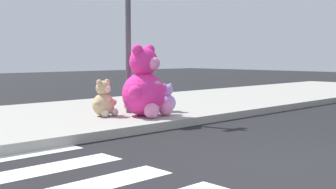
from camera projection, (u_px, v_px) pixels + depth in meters
name	position (u px, v px, depth m)	size (l,w,h in m)	color
ground_plane	(302.00, 170.00, 4.90)	(60.00, 60.00, 0.00)	black
sidewalk	(64.00, 117.00, 8.64)	(28.00, 4.40, 0.15)	#9E9B93
sign_pole	(128.00, 28.00, 8.60)	(0.56, 0.11, 3.20)	#4C4C51
plush_pink_large	(145.00, 88.00, 8.23)	(1.03, 0.95, 1.36)	#F22D93
plush_lavender	(167.00, 100.00, 8.93)	(0.45, 0.39, 0.58)	#B28CD8
plush_red	(133.00, 97.00, 9.52)	(0.46, 0.45, 0.63)	red
plush_tan	(104.00, 101.00, 8.24)	(0.54, 0.48, 0.70)	tan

